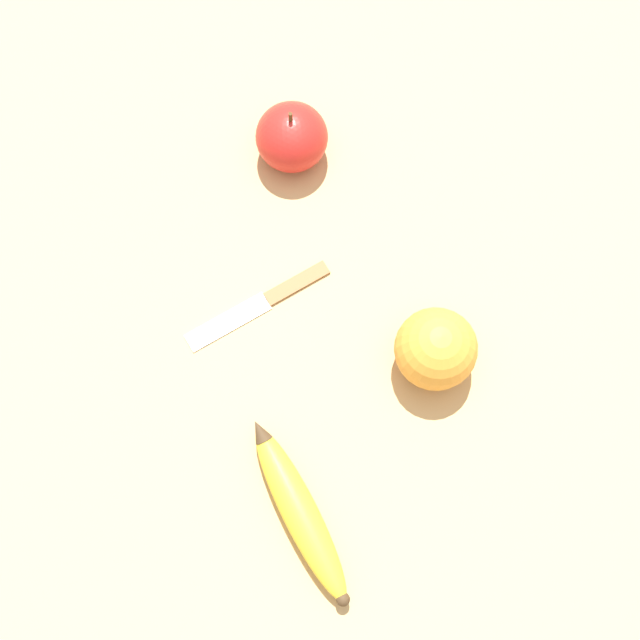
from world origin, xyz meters
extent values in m
plane|color=tan|center=(0.00, 0.00, 0.00)|extent=(3.00, 3.00, 0.00)
ellipsoid|color=yellow|center=(-0.07, -0.18, 0.02)|extent=(0.15, 0.17, 0.03)
cone|color=#47331E|center=(-0.13, -0.11, 0.02)|extent=(0.03, 0.03, 0.03)
sphere|color=#47331E|center=(-0.01, -0.25, 0.02)|extent=(0.01, 0.01, 0.01)
sphere|color=orange|center=(0.03, 0.01, 0.04)|extent=(0.09, 0.09, 0.09)
ellipsoid|color=red|center=(-0.17, 0.22, 0.04)|extent=(0.08, 0.08, 0.07)
cylinder|color=#4C3319|center=(-0.17, 0.22, 0.08)|extent=(0.00, 0.00, 0.01)
cube|color=silver|center=(-0.19, 0.01, 0.00)|extent=(0.09, 0.08, 0.00)
cube|color=brown|center=(-0.13, 0.06, 0.00)|extent=(0.07, 0.06, 0.01)
camera|label=1|loc=(-0.03, -0.26, 0.92)|focal=50.00mm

